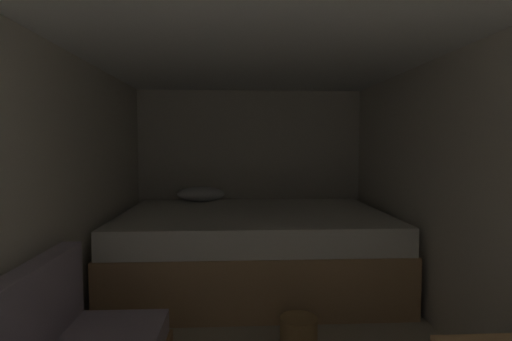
# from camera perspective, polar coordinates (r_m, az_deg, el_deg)

# --- Properties ---
(wall_back) EXTENTS (2.70, 0.05, 1.98)m
(wall_back) POSITION_cam_1_polar(r_m,az_deg,el_deg) (4.70, -0.87, -0.68)
(wall_back) COLOR beige
(wall_back) RESTS_ON ground
(wall_left) EXTENTS (0.05, 4.83, 1.98)m
(wall_left) POSITION_cam_1_polar(r_m,az_deg,el_deg) (2.55, -29.99, -4.95)
(wall_left) COLOR beige
(wall_left) RESTS_ON ground
(wall_right) EXTENTS (0.05, 4.83, 1.98)m
(wall_right) POSITION_cam_1_polar(r_m,az_deg,el_deg) (2.72, 30.52, -4.45)
(wall_right) COLOR beige
(wall_right) RESTS_ON ground
(ceiling_slab) EXTENTS (2.70, 4.83, 0.05)m
(ceiling_slab) POSITION_cam_1_polar(r_m,az_deg,el_deg) (2.34, 1.40, 19.98)
(ceiling_slab) COLOR white
(ceiling_slab) RESTS_ON wall_left
(bed) EXTENTS (2.48, 1.73, 0.89)m
(bed) POSITION_cam_1_polar(r_m,az_deg,el_deg) (3.88, -0.42, -11.10)
(bed) COLOR tan
(bed) RESTS_ON ground
(wicker_basket) EXTENTS (0.25, 0.25, 0.23)m
(wicker_basket) POSITION_cam_1_polar(r_m,az_deg,el_deg) (2.82, 6.14, -22.38)
(wicker_basket) COLOR olive
(wicker_basket) RESTS_ON ground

